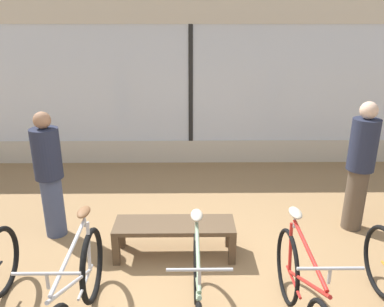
# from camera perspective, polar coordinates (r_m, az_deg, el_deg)

# --- Properties ---
(ground_plane) EXTENTS (24.00, 24.00, 0.00)m
(ground_plane) POSITION_cam_1_polar(r_m,az_deg,el_deg) (3.99, 0.30, -21.65)
(ground_plane) COLOR #99754C
(shop_back_wall) EXTENTS (12.00, 0.08, 3.20)m
(shop_back_wall) POSITION_cam_1_polar(r_m,az_deg,el_deg) (7.05, -0.20, 11.30)
(shop_back_wall) COLOR beige
(shop_back_wall) RESTS_ON ground_plane
(bicycle_left) EXTENTS (0.46, 1.81, 1.05)m
(bicycle_left) POSITION_cam_1_polar(r_m,az_deg,el_deg) (3.54, -17.17, -20.55)
(bicycle_left) COLOR black
(bicycle_left) RESTS_ON ground_plane
(bicycle_center) EXTENTS (0.46, 1.67, 1.03)m
(bicycle_center) POSITION_cam_1_polar(r_m,az_deg,el_deg) (3.43, 0.84, -21.27)
(bicycle_center) COLOR black
(bicycle_center) RESTS_ON ground_plane
(bicycle_right) EXTENTS (0.46, 1.74, 1.05)m
(bicycle_right) POSITION_cam_1_polar(r_m,az_deg,el_deg) (3.54, 16.43, -20.27)
(bicycle_right) COLOR black
(bicycle_right) RESTS_ON ground_plane
(display_bench) EXTENTS (1.40, 0.44, 0.42)m
(display_bench) POSITION_cam_1_polar(r_m,az_deg,el_deg) (4.45, -2.68, -11.40)
(display_bench) COLOR brown
(display_bench) RESTS_ON ground_plane
(customer_near_rack) EXTENTS (0.47, 0.47, 1.72)m
(customer_near_rack) POSITION_cam_1_polar(r_m,az_deg,el_deg) (5.23, 24.27, -1.56)
(customer_near_rack) COLOR brown
(customer_near_rack) RESTS_ON ground_plane
(customer_by_window) EXTENTS (0.44, 0.44, 1.64)m
(customer_by_window) POSITION_cam_1_polar(r_m,az_deg,el_deg) (4.96, -20.94, -2.83)
(customer_by_window) COLOR #424C6B
(customer_by_window) RESTS_ON ground_plane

